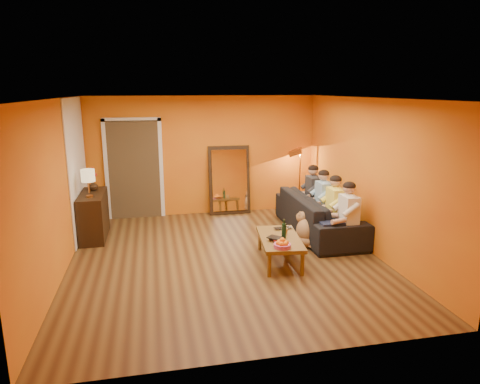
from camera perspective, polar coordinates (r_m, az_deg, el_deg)
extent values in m
cube|color=brown|center=(7.18, -1.95, -8.85)|extent=(5.00, 5.50, 0.00)
cube|color=white|center=(6.63, -2.13, 12.39)|extent=(5.00, 5.50, 0.00)
cube|color=orange|center=(9.47, -4.87, 4.81)|extent=(5.00, 0.00, 2.60)
cube|color=orange|center=(6.84, -23.15, 0.33)|extent=(0.00, 5.50, 2.60)
cube|color=orange|center=(7.61, 16.87, 2.10)|extent=(0.00, 5.50, 2.60)
cube|color=white|center=(8.52, -20.85, 2.98)|extent=(0.02, 1.90, 2.58)
cube|color=#3F2D19|center=(9.53, -13.90, 2.99)|extent=(1.06, 0.30, 2.10)
cube|color=white|center=(9.45, -17.37, 2.68)|extent=(0.08, 0.06, 2.20)
cube|color=white|center=(9.40, -10.45, 3.03)|extent=(0.08, 0.06, 2.20)
cube|color=white|center=(9.28, -14.30, 9.36)|extent=(1.22, 0.06, 0.08)
cube|color=black|center=(9.53, -1.43, 1.61)|extent=(0.92, 0.27, 1.51)
cube|color=white|center=(9.49, -1.39, 1.56)|extent=(0.78, 0.21, 1.35)
cube|color=black|center=(8.49, -18.92, -2.98)|extent=(0.44, 1.18, 0.85)
imported|color=black|center=(8.44, 10.44, -2.94)|extent=(2.53, 0.99, 0.74)
cylinder|color=black|center=(6.85, 5.88, -4.91)|extent=(0.07, 0.07, 0.31)
imported|color=#B27F3F|center=(7.05, 5.99, -5.25)|extent=(0.13, 0.13, 0.10)
imported|color=black|center=(7.29, 5.89, -4.93)|extent=(0.32, 0.22, 0.02)
imported|color=black|center=(6.69, 4.35, -6.61)|extent=(0.24, 0.29, 0.02)
imported|color=#A81913|center=(6.70, 4.41, -6.41)|extent=(0.20, 0.25, 0.02)
imported|color=black|center=(6.67, 4.38, -6.32)|extent=(0.29, 0.29, 0.02)
imported|color=black|center=(8.60, -18.99, 0.82)|extent=(0.19, 0.19, 0.19)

